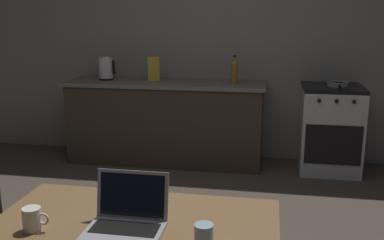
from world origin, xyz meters
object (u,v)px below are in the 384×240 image
electric_kettle (106,69)px  frying_pan (338,84)px  coffee_mug (33,219)px  cereal_box (154,69)px  laptop (127,219)px  bottle (234,70)px  stove_oven (330,129)px

electric_kettle → frying_pan: (2.47, -0.03, -0.10)m
coffee_mug → cereal_box: size_ratio=0.45×
cereal_box → coffee_mug: bearing=-84.6°
laptop → cereal_box: cereal_box is taller
electric_kettle → bottle: (1.42, -0.05, 0.02)m
electric_kettle → bottle: bearing=-2.0°
electric_kettle → frying_pan: electric_kettle is taller
stove_oven → laptop: (-1.20, -3.01, 0.32)m
laptop → frying_pan: size_ratio=0.82×
coffee_mug → bottle: bearing=79.1°
laptop → bottle: size_ratio=1.08×
frying_pan → electric_kettle: bearing=179.3°
laptop → coffee_mug: 0.39m
stove_oven → cereal_box: bearing=179.3°
bottle → cereal_box: size_ratio=1.14×
laptop → coffee_mug: (-0.38, -0.08, 0.00)m
frying_pan → bottle: bearing=-178.9°
bottle → coffee_mug: bearing=-100.9°
laptop → coffee_mug: bearing=-155.1°
stove_oven → coffee_mug: 3.48m
coffee_mug → cereal_box: 3.13m
stove_oven → frying_pan: size_ratio=2.30×
bottle → coffee_mug: bottle is taller
electric_kettle → cereal_box: (0.54, 0.02, 0.01)m
stove_oven → laptop: bearing=-111.8°
electric_kettle → coffee_mug: 3.21m
stove_oven → electric_kettle: electric_kettle is taller
laptop → cereal_box: 3.11m
electric_kettle → cereal_box: bearing=2.1°
cereal_box → laptop: bearing=-77.4°
bottle → coffee_mug: 3.10m
stove_oven → coffee_mug: bearing=-117.2°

